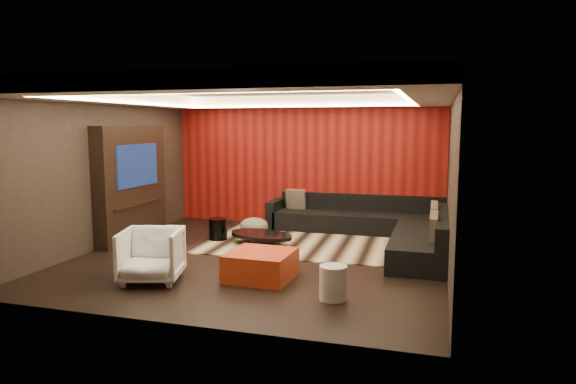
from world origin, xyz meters
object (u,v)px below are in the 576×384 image
(orange_ottoman, at_px, (261,265))
(armchair, at_px, (151,255))
(coffee_table, at_px, (261,239))
(sectional_sofa, at_px, (378,227))
(drum_stool, at_px, (218,229))
(white_side_table, at_px, (333,283))

(orange_ottoman, bearing_deg, armchair, -158.23)
(coffee_table, relative_size, sectional_sofa, 0.35)
(coffee_table, bearing_deg, orange_ottoman, -70.42)
(orange_ottoman, distance_m, sectional_sofa, 3.26)
(drum_stool, xyz_separation_m, sectional_sofa, (2.96, 0.88, 0.04))
(drum_stool, distance_m, armchair, 2.68)
(orange_ottoman, bearing_deg, white_side_table, -26.44)
(sectional_sofa, bearing_deg, white_side_table, -92.39)
(white_side_table, bearing_deg, armchair, 179.67)
(drum_stool, distance_m, sectional_sofa, 3.08)
(drum_stool, relative_size, white_side_table, 0.93)
(white_side_table, distance_m, armchair, 2.63)
(coffee_table, height_order, sectional_sofa, sectional_sofa)
(drum_stool, relative_size, sectional_sofa, 0.11)
(drum_stool, xyz_separation_m, white_side_table, (2.81, -2.68, -0.00))
(armchair, bearing_deg, drum_stool, 77.65)
(sectional_sofa, bearing_deg, drum_stool, -163.42)
(white_side_table, height_order, orange_ottoman, white_side_table)
(white_side_table, bearing_deg, orange_ottoman, 153.56)
(drum_stool, height_order, orange_ottoman, drum_stool)
(orange_ottoman, bearing_deg, drum_stool, 127.79)
(armchair, bearing_deg, sectional_sofa, 35.73)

